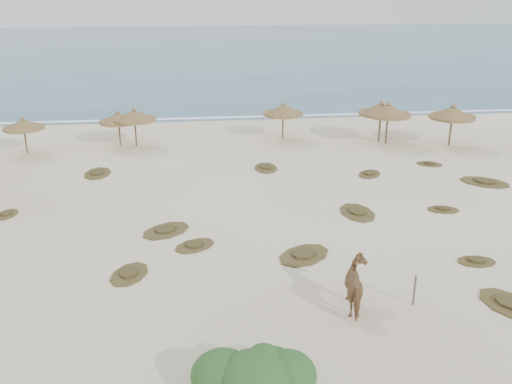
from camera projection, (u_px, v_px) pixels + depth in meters
ground at (292, 262)px, 23.15m from camera, size 160.00×160.00×0.00m
ocean at (212, 49)px, 92.92m from camera, size 200.00×100.00×0.01m
foam_line at (238, 117)px, 47.33m from camera, size 70.00×0.60×0.01m
palapa_0 at (23, 125)px, 36.97m from camera, size 3.28×3.28×2.46m
palapa_1 at (134, 116)px, 38.55m from camera, size 3.17×3.17×2.69m
palapa_2 at (118, 118)px, 38.71m from camera, size 3.44×3.44×2.45m
palapa_3 at (283, 110)px, 40.26m from camera, size 3.22×3.22×2.67m
palapa_4 at (381, 109)px, 39.60m from camera, size 3.35×3.35×2.93m
palapa_5 at (388, 111)px, 39.08m from camera, size 3.27×3.27×2.98m
palapa_6 at (453, 113)px, 38.51m from camera, size 3.36×3.36×2.94m
horse at (359, 286)px, 19.57m from camera, size 1.14×2.15×1.74m
fence_post_near at (414, 290)px, 19.91m from camera, size 0.10×0.10×1.15m
bush at (255, 382)px, 15.47m from camera, size 3.51×3.09×1.57m
scrub_1 at (166, 230)px, 25.92m from camera, size 2.83×2.73×0.16m
scrub_2 at (195, 245)px, 24.46m from camera, size 2.24×2.06×0.16m
scrub_3 at (357, 212)px, 27.94m from camera, size 1.79×2.58×0.16m
scrub_4 at (443, 209)px, 28.29m from camera, size 1.75×1.32×0.16m
scrub_5 at (485, 182)px, 32.09m from camera, size 3.24×3.04×0.16m
scrub_6 at (97, 173)px, 33.55m from camera, size 1.70×2.44×0.16m
scrub_7 at (369, 174)px, 33.45m from camera, size 2.03×2.15×0.16m
scrub_8 at (6, 214)px, 27.70m from camera, size 1.29×1.66×0.16m
scrub_9 at (304, 255)px, 23.62m from camera, size 3.01×2.88×0.16m
scrub_10 at (429, 164)px, 35.26m from camera, size 1.88×1.63×0.16m
scrub_11 at (129, 274)px, 22.10m from camera, size 1.96×2.37×0.16m
scrub_12 at (476, 261)px, 23.10m from camera, size 1.64×1.13×0.16m
scrub_13 at (266, 168)px, 34.52m from camera, size 1.40×2.14×0.16m
scrub_14 at (509, 304)px, 20.05m from camera, size 2.29×2.81×0.16m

